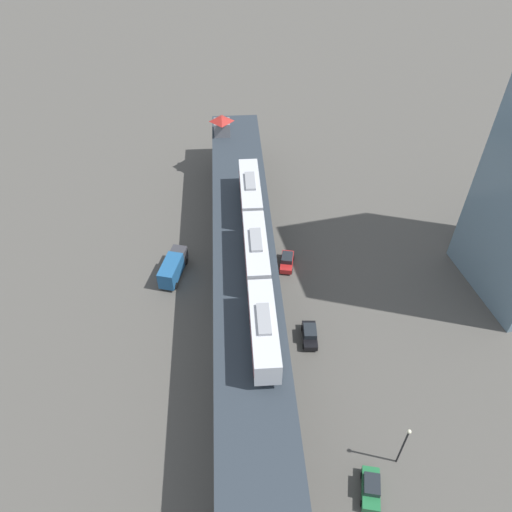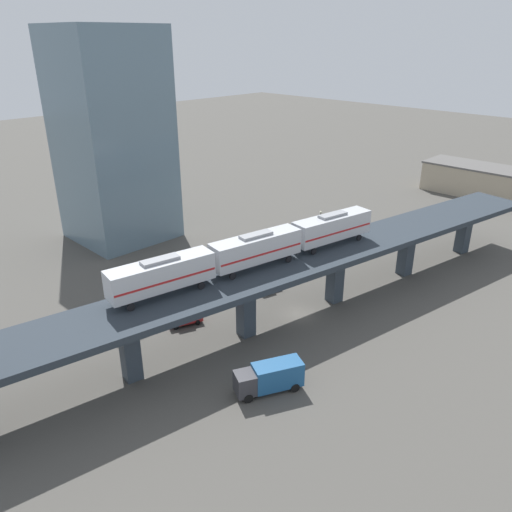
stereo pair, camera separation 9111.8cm
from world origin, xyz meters
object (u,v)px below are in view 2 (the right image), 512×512
Objects in this scene: subway_train at (256,248)px; street_car_green at (346,246)px; street_car_red at (185,317)px; office_tower at (113,138)px; street_lamp at (320,227)px; warehouse_building at (488,182)px; delivery_truck at (270,377)px; street_car_black at (265,285)px.

subway_train is 29.74m from street_car_green.
office_tower is (-33.05, 11.39, 17.06)m from street_car_red.
street_car_green is at bearing 33.81° from office_tower.
street_lamp is 52.66m from warehouse_building.
subway_train reaches higher than street_car_red.
delivery_truck reaches higher than street_car_red.
warehouse_building is (-1.26, 77.32, -7.19)m from subway_train.
subway_train is 1.29× the size of warehouse_building.
office_tower is (-30.02, -20.55, 13.89)m from street_lamp.
warehouse_building is at bearing 90.93° from subway_train.
office_tower reaches higher than warehouse_building.
street_car_black is (-5.46, 7.39, -9.66)m from subway_train.
office_tower is at bearing -175.59° from street_car_black.
warehouse_building is at bearing 62.20° from office_tower.
street_car_black is 22.58m from delivery_truck.
street_car_black is 0.99× the size of street_car_red.
street_car_green is 0.13× the size of office_tower.
warehouse_building reaches higher than street_car_red.
warehouse_building is (8.23, 52.00, -0.70)m from street_lamp.
street_car_green is 0.17× the size of warehouse_building.
delivery_truck is 54.22m from office_tower.
street_lamp is at bearing 110.54° from subway_train.
street_car_red and street_car_green have the same top height.
subway_train reaches higher than street_car_black.
office_tower reaches higher than delivery_truck.
delivery_truck is 39.40m from street_lamp.
street_car_black is 0.63× the size of delivery_truck.
subway_train is 16.17m from delivery_truck.
street_lamp is at bearing 95.42° from street_car_red.
street_car_black is 0.68× the size of street_lamp.
warehouse_building is at bearing 86.46° from street_car_red.
street_car_green is 49.96m from warehouse_building.
street_car_black is 70.10m from warehouse_building.
delivery_truck is at bearing -45.03° from street_car_black.
subway_train is at bearing -69.46° from street_lamp.
warehouse_building is at bearing 81.01° from street_lamp.
office_tower reaches higher than street_lamp.
subway_train is 77.66m from warehouse_building.
delivery_truck is 0.21× the size of office_tower.
delivery_truck is (15.94, -15.96, 0.82)m from street_car_black.
office_tower is (-38.25, -72.55, 14.59)m from warehouse_building.
street_car_green is at bearing 101.10° from subway_train.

